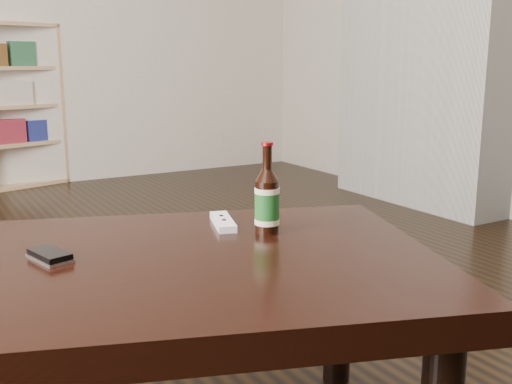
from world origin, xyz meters
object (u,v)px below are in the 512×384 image
phone (50,256)px  beer_bottle (267,201)px  bookshelf (12,103)px  coffee_table (125,290)px  remote (223,222)px

phone → beer_bottle: bearing=-21.1°
bookshelf → coffee_table: bookshelf is taller
bookshelf → remote: (-0.03, -3.33, -0.11)m
bookshelf → remote: bookshelf is taller
bookshelf → remote: size_ratio=7.18×
bookshelf → phone: bookshelf is taller
beer_bottle → phone: bearing=173.8°
coffee_table → beer_bottle: size_ratio=6.86×
phone → remote: 0.43m
coffee_table → phone: 0.17m
coffee_table → beer_bottle: (0.36, 0.03, 0.14)m
bookshelf → coffee_table: size_ratio=0.78×
bookshelf → phone: 3.42m
coffee_table → remote: bearing=24.7°
bookshelf → phone: bearing=-113.7°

